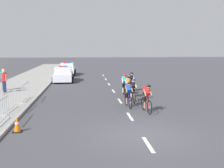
# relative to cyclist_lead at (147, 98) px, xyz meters

# --- Properties ---
(ground_plane) EXTENTS (160.00, 160.00, 0.00)m
(ground_plane) POSITION_rel_cyclist_lead_xyz_m (-1.02, -3.73, -0.79)
(ground_plane) COLOR #424247
(sidewalk_slab) EXTENTS (4.74, 60.00, 0.12)m
(sidewalk_slab) POSITION_rel_cyclist_lead_xyz_m (-8.82, 10.27, -0.73)
(sidewalk_slab) COLOR gray
(sidewalk_slab) RESTS_ON ground
(kerb_edge) EXTENTS (0.16, 60.00, 0.13)m
(kerb_edge) POSITION_rel_cyclist_lead_xyz_m (-6.53, 10.27, -0.72)
(kerb_edge) COLOR #9E9E99
(kerb_edge) RESTS_ON ground
(lane_markings_centre) EXTENTS (0.14, 25.60, 0.01)m
(lane_markings_centre) POSITION_rel_cyclist_lead_xyz_m (-1.02, 7.18, -0.78)
(lane_markings_centre) COLOR white
(lane_markings_centre) RESTS_ON ground
(cyclist_lead) EXTENTS (0.45, 1.72, 1.56)m
(cyclist_lead) POSITION_rel_cyclist_lead_xyz_m (0.00, 0.00, 0.00)
(cyclist_lead) COLOR black
(cyclist_lead) RESTS_ON ground
(cyclist_second) EXTENTS (0.44, 1.72, 1.56)m
(cyclist_second) POSITION_rel_cyclist_lead_xyz_m (-0.77, 1.29, 0.00)
(cyclist_second) COLOR black
(cyclist_second) RESTS_ON ground
(cyclist_third) EXTENTS (0.42, 1.72, 1.56)m
(cyclist_third) POSITION_rel_cyclist_lead_xyz_m (-0.27, 2.74, 0.00)
(cyclist_third) COLOR black
(cyclist_third) RESTS_ON ground
(cyclist_fourth) EXTENTS (0.43, 1.72, 1.56)m
(cyclist_fourth) POSITION_rel_cyclist_lead_xyz_m (-0.34, 4.12, 0.00)
(cyclist_fourth) COLOR black
(cyclist_fourth) RESTS_ON ground
(cyclist_fifth) EXTENTS (0.42, 1.72, 1.56)m
(cyclist_fifth) POSITION_rel_cyclist_lead_xyz_m (-0.45, 5.18, 0.00)
(cyclist_fifth) COLOR black
(cyclist_fifth) RESTS_ON ground
(cyclist_sixth) EXTENTS (0.42, 1.72, 1.56)m
(cyclist_sixth) POSITION_rel_cyclist_lead_xyz_m (0.34, 6.87, 0.00)
(cyclist_sixth) COLOR black
(cyclist_sixth) RESTS_ON ground
(police_car_nearest) EXTENTS (2.05, 4.42, 1.59)m
(police_car_nearest) POSITION_rel_cyclist_lead_xyz_m (-5.40, 13.79, -0.11)
(police_car_nearest) COLOR silver
(police_car_nearest) RESTS_ON ground
(police_car_second) EXTENTS (2.02, 4.41, 1.59)m
(police_car_second) POSITION_rel_cyclist_lead_xyz_m (-5.40, 20.04, -0.11)
(police_car_second) COLOR silver
(police_car_second) RESTS_ON ground
(crowd_barrier_front) EXTENTS (0.52, 2.32, 1.07)m
(crowd_barrier_front) POSITION_rel_cyclist_lead_xyz_m (-6.91, -2.01, -0.14)
(crowd_barrier_front) COLOR #B7BABF
(crowd_barrier_front) RESTS_ON sidewalk_slab
(crowd_barrier_middle) EXTENTS (0.58, 2.32, 1.07)m
(crowd_barrier_middle) POSITION_rel_cyclist_lead_xyz_m (-7.17, 0.49, -0.14)
(crowd_barrier_middle) COLOR #B7BABF
(crowd_barrier_middle) RESTS_ON sidewalk_slab
(crowd_barrier_rear) EXTENTS (0.54, 2.32, 1.07)m
(crowd_barrier_rear) POSITION_rel_cyclist_lead_xyz_m (-6.94, 3.33, -0.14)
(crowd_barrier_rear) COLOR #B7BABF
(crowd_barrier_rear) RESTS_ON sidewalk_slab
(traffic_cone_near) EXTENTS (0.36, 0.36, 0.64)m
(traffic_cone_near) POSITION_rel_cyclist_lead_xyz_m (-6.04, -2.85, -0.48)
(traffic_cone_near) COLOR black
(traffic_cone_near) RESTS_ON ground
(spectator_closest) EXTENTS (0.45, 0.40, 1.68)m
(spectator_closest) POSITION_rel_cyclist_lead_xyz_m (-9.51, 7.69, 0.30)
(spectator_closest) COLOR #23284C
(spectator_closest) RESTS_ON sidewalk_slab
(spectator_middle) EXTENTS (0.46, 0.39, 1.68)m
(spectator_middle) POSITION_rel_cyclist_lead_xyz_m (-9.15, 6.61, 0.30)
(spectator_middle) COLOR #23284C
(spectator_middle) RESTS_ON sidewalk_slab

